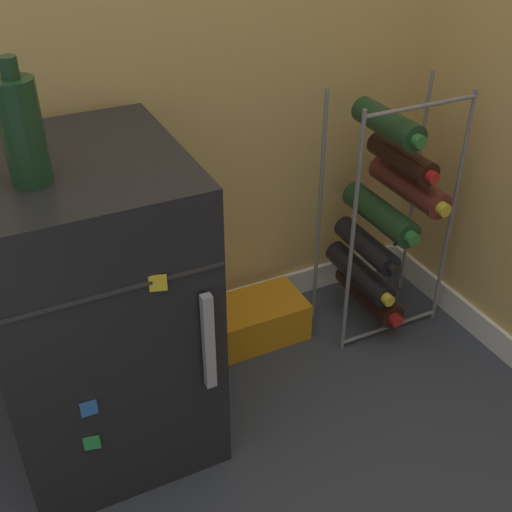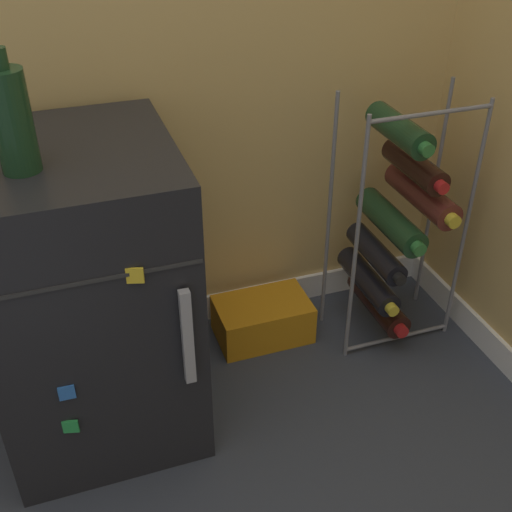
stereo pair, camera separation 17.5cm
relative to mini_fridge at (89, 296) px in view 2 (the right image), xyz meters
The scene contains 5 objects.
ground_plane 0.57m from the mini_fridge, 34.98° to the right, with size 14.00×14.00×0.00m, color #333842.
mini_fridge is the anchor object (origin of this frame).
wine_rack 0.90m from the mini_fridge, ahead, with size 0.37×0.32×0.78m.
soda_box 0.63m from the mini_fridge, 16.63° to the left, with size 0.29×0.19×0.13m.
fridge_top_bottle 0.51m from the mini_fridge, 138.42° to the right, with size 0.08×0.08×0.25m.
Camera 2 is at (-0.36, -1.11, 1.36)m, focal length 45.00 mm.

